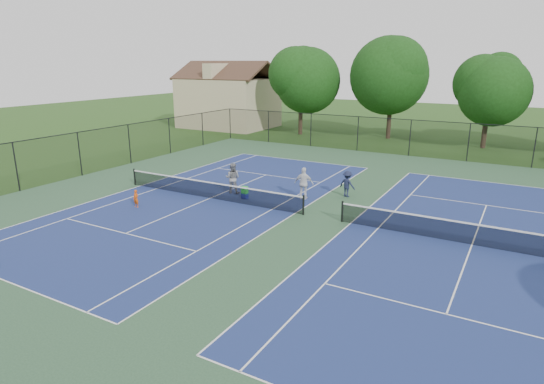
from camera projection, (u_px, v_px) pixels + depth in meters
The scene contains 15 objects.
ground at pixel (322, 218), 22.85m from camera, with size 140.00×140.00×0.00m, color #234716.
court_pad at pixel (322, 218), 22.85m from camera, with size 36.00×36.00×0.01m, color #294931.
tennis_court_left at pixel (210, 197), 26.14m from camera, with size 12.00×23.83×1.07m.
tennis_court_right at pixel (472, 243), 19.51m from camera, with size 12.00×23.83×1.07m.
perimeter_fence at pixel (323, 188), 22.41m from camera, with size 36.08×36.08×3.02m.
tree_back_a at pixel (301, 77), 47.39m from camera, with size 6.80×6.80×9.15m.
tree_back_b at pixel (393, 72), 44.64m from camera, with size 7.60×7.60×10.03m.
tree_back_c at pixel (490, 86), 39.85m from camera, with size 6.00×6.00×8.40m.
clapboard_house at pixel (229, 101), 53.78m from camera, with size 10.80×8.10×7.65m.
child_player at pixel (136, 199), 24.46m from camera, with size 0.35×0.23×0.97m, color #D34D0E.
instructor at pixel (233, 178), 27.02m from camera, with size 0.89×0.69×1.83m, color gray.
bystander_a at pixel (304, 183), 25.79m from camera, with size 1.09×0.45×1.86m, color silver.
bystander_b at pixel (347, 184), 26.29m from camera, with size 0.99×0.57×1.53m, color #1A1F39.
ball_crate at pixel (245, 196), 26.08m from camera, with size 0.34×0.28×0.32m, color navy.
ball_hopper at pixel (245, 190), 25.98m from camera, with size 0.33×0.27×0.40m, color green.
Camera 1 is at (8.45, -20.02, 7.62)m, focal length 30.00 mm.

